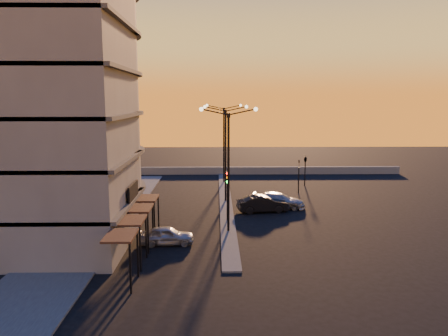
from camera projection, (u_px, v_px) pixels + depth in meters
ground at (228, 232)px, 33.45m from camera, size 120.00×120.00×0.00m
sidewalk_west at (104, 218)px, 37.21m from camera, size 5.00×40.00×0.12m
median at (226, 201)px, 43.32m from camera, size 1.20×36.00×0.12m
parapet at (238, 171)px, 59.08m from camera, size 44.00×0.50×1.00m
building at (34, 73)px, 31.37m from camera, size 14.35×17.08×25.00m
streetlamp_near at (228, 160)px, 32.57m from camera, size 4.32×0.32×9.51m
streetlamp_mid at (226, 146)px, 42.45m from camera, size 4.32×0.32×9.51m
streetlamp_far at (224, 137)px, 52.33m from camera, size 4.32×0.32×9.51m
traffic_light_main at (227, 188)px, 35.83m from camera, size 0.28×0.44×4.25m
signal_east_a at (299, 175)px, 47.11m from camera, size 0.13×0.16×3.60m
signal_east_b at (305, 160)px, 50.91m from camera, size 0.42×1.99×3.60m
car_hatchback at (167, 235)px, 30.53m from camera, size 3.87×1.73×1.29m
car_sedan at (263, 204)px, 39.31m from camera, size 4.76×2.28×1.51m
car_wagon at (279, 200)px, 40.79m from camera, size 5.23×3.03×1.42m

